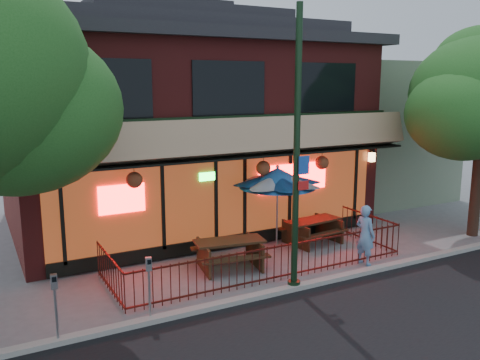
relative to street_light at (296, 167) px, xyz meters
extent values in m
plane|color=gray|center=(0.00, 0.40, -3.15)|extent=(80.00, 80.00, 0.00)
cube|color=#999993|center=(0.00, -0.10, -3.09)|extent=(80.00, 0.25, 0.12)
cube|color=maroon|center=(0.00, 7.60, 0.10)|extent=(12.00, 8.00, 6.50)
cube|color=#59230F|center=(0.00, 3.58, -1.50)|extent=(11.00, 0.06, 2.60)
cube|color=#FF0C0C|center=(2.30, 3.50, -1.05)|extent=(2.60, 0.04, 0.90)
cube|color=#FF0C0C|center=(-3.40, 3.50, -1.15)|extent=(1.30, 0.04, 0.80)
cube|color=tan|center=(0.00, 3.10, 0.40)|extent=(12.20, 1.33, 1.26)
cube|color=black|center=(-3.60, 3.58, 1.85)|extent=(2.40, 0.06, 1.60)
cube|color=black|center=(0.00, 3.58, 1.85)|extent=(2.40, 0.06, 1.60)
cube|color=black|center=(3.60, 3.58, 1.85)|extent=(2.40, 0.06, 1.60)
cube|color=black|center=(0.00, 3.55, -2.90)|extent=(11.00, 0.12, 0.40)
cube|color=#FFC672|center=(5.60, 3.42, -0.60)|extent=(0.18, 0.18, 0.32)
cube|color=slate|center=(9.00, 8.10, -0.15)|extent=(6.00, 7.00, 6.00)
cube|color=#3E110D|center=(0.00, 0.60, -2.20)|extent=(8.40, 0.04, 0.04)
cube|color=#3E110D|center=(0.00, 0.60, -3.03)|extent=(8.40, 0.04, 0.04)
cube|color=#3E110D|center=(-4.20, 1.90, -2.20)|extent=(0.04, 2.60, 0.04)
cube|color=#3E110D|center=(4.20, 1.90, -2.20)|extent=(0.04, 2.60, 0.04)
cylinder|color=#3E110D|center=(0.00, 0.60, -2.65)|extent=(0.02, 0.02, 1.00)
cylinder|color=black|center=(0.00, 0.00, 0.35)|extent=(0.16, 0.16, 7.00)
cylinder|color=black|center=(0.00, 0.00, -3.05)|extent=(0.32, 0.32, 0.20)
cube|color=#194CB2|center=(0.12, -0.15, 0.05)|extent=(0.30, 0.02, 0.45)
cube|color=red|center=(0.12, -0.15, -0.45)|extent=(0.30, 0.02, 0.22)
cylinder|color=#38261C|center=(8.00, 0.90, -0.91)|extent=(0.36, 0.36, 4.48)
cube|color=#3F2916|center=(-1.55, 2.17, -2.75)|extent=(0.30, 1.39, 0.80)
cube|color=#3F2916|center=(-0.06, 1.91, -2.75)|extent=(0.30, 1.39, 0.80)
cube|color=#3F2916|center=(-0.80, 2.04, -2.35)|extent=(2.05, 1.13, 0.06)
cube|color=#3F2916|center=(-0.90, 1.46, -2.67)|extent=(1.96, 0.63, 0.05)
cube|color=#3F2916|center=(-0.70, 2.63, -2.67)|extent=(1.96, 0.63, 0.05)
cube|color=#392414|center=(1.91, 2.73, -2.77)|extent=(0.20, 1.34, 0.76)
cube|color=#392414|center=(3.35, 2.88, -2.77)|extent=(0.20, 1.34, 0.76)
cube|color=#392414|center=(2.63, 2.80, -2.39)|extent=(1.93, 0.96, 0.06)
cube|color=#392414|center=(2.68, 2.24, -2.69)|extent=(1.88, 0.48, 0.05)
cube|color=#392414|center=(2.57, 3.37, -2.69)|extent=(1.88, 0.48, 0.05)
cylinder|color=gray|center=(1.24, 2.80, -1.91)|extent=(0.06, 0.06, 2.47)
cone|color=#1A5093|center=(1.24, 2.80, -0.85)|extent=(2.36, 2.36, 0.62)
sphere|color=gray|center=(1.24, 2.80, -0.51)|extent=(0.11, 0.11, 0.11)
imported|color=#6497C8|center=(2.78, 0.50, -2.27)|extent=(0.52, 0.70, 1.75)
cylinder|color=#96999E|center=(-3.81, 0.00, -2.56)|extent=(0.05, 0.05, 1.19)
cube|color=#96999E|center=(-3.81, 0.00, -1.83)|extent=(0.15, 0.13, 0.30)
cube|color=black|center=(-3.81, -0.05, -1.77)|extent=(0.09, 0.02, 0.11)
cylinder|color=gray|center=(-5.76, -0.08, -2.55)|extent=(0.05, 0.05, 1.19)
cube|color=gray|center=(-5.76, -0.08, -1.83)|extent=(0.14, 0.12, 0.30)
cube|color=black|center=(-5.76, -0.13, -1.76)|extent=(0.09, 0.01, 0.11)
camera|label=1|loc=(-6.99, -10.10, 2.04)|focal=38.00mm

